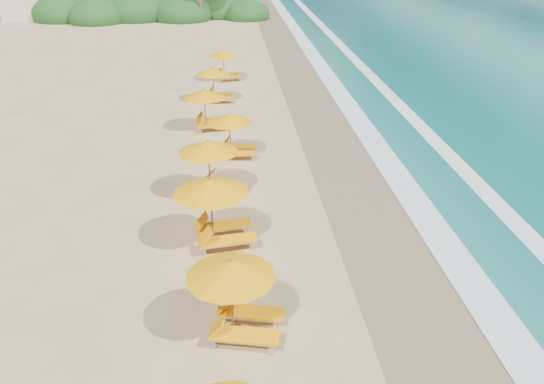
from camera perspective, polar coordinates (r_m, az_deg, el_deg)
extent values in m
plane|color=tan|center=(18.60, 0.00, -3.30)|extent=(160.00, 160.00, 0.00)
cube|color=#846F4F|center=(19.30, 11.93, -2.72)|extent=(4.00, 160.00, 0.01)
cube|color=white|center=(19.76, 16.12, -2.43)|extent=(1.20, 160.00, 0.01)
cube|color=white|center=(20.99, 23.82, -2.00)|extent=(0.80, 160.00, 0.01)
cylinder|color=olive|center=(13.37, -4.36, -11.41)|extent=(0.05, 0.05, 2.16)
cone|color=#F69E05|center=(12.83, -4.50, -8.27)|extent=(2.63, 2.63, 0.43)
sphere|color=olive|center=(12.70, -4.53, -7.38)|extent=(0.08, 0.08, 0.08)
cylinder|color=olive|center=(16.92, -6.51, -2.28)|extent=(0.06, 0.06, 2.31)
cone|color=#F69E05|center=(16.47, -6.68, 0.64)|extent=(2.72, 2.72, 0.46)
sphere|color=olive|center=(16.36, -6.73, 1.46)|extent=(0.08, 0.08, 0.08)
cylinder|color=olive|center=(20.14, -6.76, 2.48)|extent=(0.05, 0.05, 2.19)
cone|color=#F69E05|center=(19.78, -6.91, 4.88)|extent=(3.03, 3.03, 0.44)
sphere|color=olive|center=(19.70, -6.94, 5.54)|extent=(0.08, 0.08, 0.08)
cylinder|color=olive|center=(23.63, -4.53, 6.04)|extent=(0.05, 0.05, 1.96)
cone|color=#F69E05|center=(23.35, -4.60, 7.91)|extent=(2.16, 2.16, 0.39)
sphere|color=olive|center=(23.28, -4.62, 8.42)|extent=(0.07, 0.07, 0.07)
cylinder|color=olive|center=(27.09, -7.22, 8.74)|extent=(0.05, 0.05, 2.04)
cone|color=#F69E05|center=(26.84, -7.33, 10.46)|extent=(2.43, 2.43, 0.41)
sphere|color=olive|center=(26.78, -7.36, 10.92)|extent=(0.07, 0.07, 0.07)
cylinder|color=olive|center=(31.65, -6.32, 11.37)|extent=(0.05, 0.05, 1.97)
cone|color=#F69E05|center=(31.44, -6.39, 12.81)|extent=(2.09, 2.09, 0.40)
sphere|color=olive|center=(31.39, -6.41, 13.20)|extent=(0.07, 0.07, 0.07)
cylinder|color=olive|center=(36.24, -5.22, 13.38)|extent=(0.05, 0.05, 1.94)
cone|color=#F69E05|center=(36.06, -5.27, 14.62)|extent=(2.39, 2.39, 0.39)
sphere|color=olive|center=(36.02, -5.29, 14.96)|extent=(0.07, 0.07, 0.07)
ellipsoid|color=#163D14|center=(61.82, -9.55, 18.39)|extent=(6.40, 6.40, 4.16)
ellipsoid|color=#163D14|center=(63.37, -14.23, 18.24)|extent=(7.20, 7.20, 4.68)
ellipsoid|color=#163D14|center=(62.18, -18.29, 17.48)|extent=(6.00, 6.00, 3.90)
ellipsoid|color=#163D14|center=(63.64, -5.63, 18.77)|extent=(5.60, 5.60, 3.64)
ellipsoid|color=#163D14|center=(65.08, -21.51, 17.42)|extent=(6.60, 6.60, 4.29)
ellipsoid|color=#163D14|center=(61.71, -2.70, 18.56)|extent=(5.00, 5.00, 3.25)
cube|color=beige|center=(67.75, -23.73, 18.01)|extent=(7.00, 5.00, 2.80)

